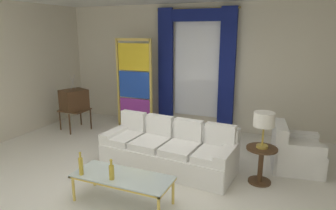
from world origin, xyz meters
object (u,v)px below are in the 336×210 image
at_px(stained_glass_divider, 134,87).
at_px(round_side_table, 261,162).
at_px(bottle_blue_decanter, 81,165).
at_px(vintage_tv, 74,101).
at_px(armchair_white, 293,153).
at_px(table_lamp_brass, 264,121).
at_px(coffee_table, 122,178).
at_px(peacock_figurine, 143,125).
at_px(couch_white_long, 170,150).
at_px(bottle_crystal_tall, 112,171).

xyz_separation_m(stained_glass_divider, round_side_table, (3.19, -1.66, -0.70)).
bearing_deg(bottle_blue_decanter, vintage_tv, 131.27).
relative_size(armchair_white, table_lamp_brass, 1.62).
bearing_deg(coffee_table, vintage_tv, 139.73).
distance_m(coffee_table, peacock_figurine, 2.93).
relative_size(couch_white_long, stained_glass_divider, 1.09).
bearing_deg(peacock_figurine, stained_glass_divider, 142.57).
bearing_deg(bottle_crystal_tall, round_side_table, 39.93).
bearing_deg(bottle_crystal_tall, coffee_table, 61.17).
relative_size(couch_white_long, coffee_table, 1.70).
relative_size(bottle_blue_decanter, round_side_table, 0.57).
xyz_separation_m(vintage_tv, peacock_figurine, (1.69, 0.37, -0.51)).
height_order(armchair_white, table_lamp_brass, table_lamp_brass).
relative_size(armchair_white, peacock_figurine, 1.54).
bearing_deg(bottle_crystal_tall, armchair_white, 44.95).
xyz_separation_m(vintage_tv, table_lamp_brass, (4.49, -0.99, 0.30)).
bearing_deg(vintage_tv, table_lamp_brass, -12.49).
bearing_deg(stained_glass_divider, peacock_figurine, -37.43).
height_order(vintage_tv, stained_glass_divider, stained_glass_divider).
distance_m(couch_white_long, stained_glass_divider, 2.44).
relative_size(vintage_tv, stained_glass_divider, 0.61).
relative_size(coffee_table, bottle_blue_decanter, 4.14).
height_order(couch_white_long, stained_glass_divider, stained_glass_divider).
height_order(vintage_tv, armchair_white, vintage_tv).
bearing_deg(coffee_table, bottle_crystal_tall, -118.83).
relative_size(stained_glass_divider, table_lamp_brass, 3.86).
height_order(vintage_tv, peacock_figurine, vintage_tv).
relative_size(stained_glass_divider, peacock_figurine, 3.67).
bearing_deg(coffee_table, armchair_white, 44.11).
bearing_deg(armchair_white, round_side_table, -121.82).
xyz_separation_m(armchair_white, round_side_table, (-0.47, -0.76, 0.07)).
xyz_separation_m(coffee_table, bottle_crystal_tall, (-0.08, -0.14, 0.15)).
xyz_separation_m(bottle_crystal_tall, table_lamp_brass, (1.79, 1.50, 0.50)).
xyz_separation_m(bottle_crystal_tall, stained_glass_divider, (-1.40, 3.15, 0.53)).
height_order(couch_white_long, bottle_crystal_tall, couch_white_long).
xyz_separation_m(couch_white_long, peacock_figurine, (-1.24, 1.36, -0.09)).
relative_size(bottle_blue_decanter, armchair_white, 0.37).
bearing_deg(round_side_table, peacock_figurine, 154.11).
bearing_deg(armchair_white, bottle_crystal_tall, -135.05).
bearing_deg(round_side_table, armchair_white, 58.18).
bearing_deg(table_lamp_brass, vintage_tv, 167.51).
height_order(bottle_crystal_tall, peacock_figurine, bottle_crystal_tall).
bearing_deg(stained_glass_divider, vintage_tv, -152.96).
bearing_deg(couch_white_long, table_lamp_brass, -0.05).
height_order(round_side_table, table_lamp_brass, table_lamp_brass).
bearing_deg(table_lamp_brass, armchair_white, 58.18).
relative_size(bottle_crystal_tall, vintage_tv, 0.22).
height_order(coffee_table, bottle_blue_decanter, bottle_blue_decanter).
bearing_deg(couch_white_long, peacock_figurine, 132.30).
bearing_deg(peacock_figurine, bottle_blue_decanter, -79.40).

